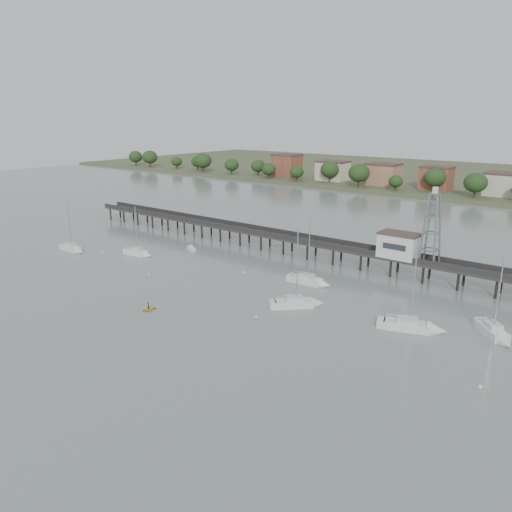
{
  "coord_description": "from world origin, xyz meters",
  "views": [
    {
      "loc": [
        64.53,
        -38.39,
        33.18
      ],
      "look_at": [
        0.76,
        42.0,
        4.0
      ],
      "focal_mm": 35.0,
      "sensor_mm": 36.0,
      "label": 1
    }
  ],
  "objects_px": {
    "yellow_dinghy": "(149,310)",
    "sailboat_a": "(74,249)",
    "sailboat_c": "(302,303)",
    "white_tender": "(191,248)",
    "sailboat_e": "(497,335)",
    "pier": "(300,240)",
    "sailboat_b": "(140,253)",
    "lattice_tower": "(432,229)",
    "sailboat_f": "(313,282)",
    "sailboat_d": "(418,327)"
  },
  "relations": [
    {
      "from": "sailboat_a",
      "to": "yellow_dinghy",
      "type": "relative_size",
      "value": 5.39
    },
    {
      "from": "yellow_dinghy",
      "to": "sailboat_a",
      "type": "bearing_deg",
      "value": 172.74
    },
    {
      "from": "sailboat_e",
      "to": "white_tender",
      "type": "distance_m",
      "value": 74.76
    },
    {
      "from": "sailboat_a",
      "to": "white_tender",
      "type": "xyz_separation_m",
      "value": [
        21.93,
        19.42,
        -0.27
      ]
    },
    {
      "from": "pier",
      "to": "sailboat_c",
      "type": "distance_m",
      "value": 33.89
    },
    {
      "from": "white_tender",
      "to": "lattice_tower",
      "type": "bearing_deg",
      "value": 36.0
    },
    {
      "from": "sailboat_f",
      "to": "white_tender",
      "type": "xyz_separation_m",
      "value": [
        -38.64,
        3.71,
        -0.26
      ]
    },
    {
      "from": "sailboat_b",
      "to": "white_tender",
      "type": "xyz_separation_m",
      "value": [
        5.71,
        11.59,
        -0.27
      ]
    },
    {
      "from": "yellow_dinghy",
      "to": "lattice_tower",
      "type": "bearing_deg",
      "value": 64.54
    },
    {
      "from": "sailboat_d",
      "to": "white_tender",
      "type": "bearing_deg",
      "value": 149.78
    },
    {
      "from": "sailboat_e",
      "to": "pier",
      "type": "bearing_deg",
      "value": -154.05
    },
    {
      "from": "sailboat_b",
      "to": "sailboat_e",
      "type": "distance_m",
      "value": 80.17
    },
    {
      "from": "sailboat_f",
      "to": "sailboat_e",
      "type": "bearing_deg",
      "value": -10.73
    },
    {
      "from": "pier",
      "to": "sailboat_b",
      "type": "bearing_deg",
      "value": -141.16
    },
    {
      "from": "pier",
      "to": "yellow_dinghy",
      "type": "height_order",
      "value": "pier"
    },
    {
      "from": "sailboat_d",
      "to": "sailboat_e",
      "type": "distance_m",
      "value": 11.52
    },
    {
      "from": "pier",
      "to": "sailboat_d",
      "type": "bearing_deg",
      "value": -32.58
    },
    {
      "from": "sailboat_a",
      "to": "sailboat_b",
      "type": "bearing_deg",
      "value": 25.78
    },
    {
      "from": "sailboat_a",
      "to": "yellow_dinghy",
      "type": "xyz_separation_m",
      "value": [
        45.32,
        -13.92,
        -0.64
      ]
    },
    {
      "from": "sailboat_b",
      "to": "sailboat_d",
      "type": "bearing_deg",
      "value": -8.88
    },
    {
      "from": "pier",
      "to": "lattice_tower",
      "type": "relative_size",
      "value": 9.68
    },
    {
      "from": "sailboat_f",
      "to": "yellow_dinghy",
      "type": "bearing_deg",
      "value": -121.57
    },
    {
      "from": "sailboat_b",
      "to": "sailboat_e",
      "type": "relative_size",
      "value": 0.91
    },
    {
      "from": "sailboat_a",
      "to": "sailboat_f",
      "type": "xyz_separation_m",
      "value": [
        60.57,
        15.71,
        -0.01
      ]
    },
    {
      "from": "sailboat_d",
      "to": "sailboat_c",
      "type": "distance_m",
      "value": 20.4
    },
    {
      "from": "sailboat_e",
      "to": "sailboat_f",
      "type": "bearing_deg",
      "value": -138.14
    },
    {
      "from": "sailboat_a",
      "to": "sailboat_b",
      "type": "xyz_separation_m",
      "value": [
        16.22,
        7.83,
        0.0
      ]
    },
    {
      "from": "sailboat_e",
      "to": "sailboat_f",
      "type": "distance_m",
      "value": 35.95
    },
    {
      "from": "sailboat_d",
      "to": "sailboat_b",
      "type": "distance_m",
      "value": 69.56
    },
    {
      "from": "sailboat_c",
      "to": "sailboat_a",
      "type": "bearing_deg",
      "value": 138.19
    },
    {
      "from": "sailboat_f",
      "to": "yellow_dinghy",
      "type": "height_order",
      "value": "sailboat_f"
    },
    {
      "from": "sailboat_d",
      "to": "sailboat_e",
      "type": "height_order",
      "value": "sailboat_d"
    },
    {
      "from": "sailboat_c",
      "to": "sailboat_f",
      "type": "height_order",
      "value": "sailboat_c"
    },
    {
      "from": "lattice_tower",
      "to": "sailboat_b",
      "type": "bearing_deg",
      "value": -158.49
    },
    {
      "from": "sailboat_a",
      "to": "sailboat_e",
      "type": "bearing_deg",
      "value": 6.94
    },
    {
      "from": "pier",
      "to": "sailboat_e",
      "type": "height_order",
      "value": "sailboat_e"
    },
    {
      "from": "sailboat_c",
      "to": "white_tender",
      "type": "distance_m",
      "value": 46.15
    },
    {
      "from": "sailboat_b",
      "to": "yellow_dinghy",
      "type": "bearing_deg",
      "value": -44.99
    },
    {
      "from": "pier",
      "to": "white_tender",
      "type": "relative_size",
      "value": 44.78
    },
    {
      "from": "sailboat_c",
      "to": "lattice_tower",
      "type": "bearing_deg",
      "value": 20.38
    },
    {
      "from": "lattice_tower",
      "to": "yellow_dinghy",
      "type": "distance_m",
      "value": 57.53
    },
    {
      "from": "sailboat_a",
      "to": "sailboat_e",
      "type": "xyz_separation_m",
      "value": [
        96.29,
        11.71,
        -0.0
      ]
    },
    {
      "from": "lattice_tower",
      "to": "sailboat_e",
      "type": "xyz_separation_m",
      "value": [
        18.36,
        -20.45,
        -10.46
      ]
    },
    {
      "from": "sailboat_a",
      "to": "sailboat_b",
      "type": "height_order",
      "value": "sailboat_a"
    },
    {
      "from": "sailboat_e",
      "to": "white_tender",
      "type": "xyz_separation_m",
      "value": [
        -74.36,
        7.71,
        -0.27
      ]
    },
    {
      "from": "sailboat_c",
      "to": "white_tender",
      "type": "height_order",
      "value": "sailboat_c"
    },
    {
      "from": "lattice_tower",
      "to": "sailboat_a",
      "type": "relative_size",
      "value": 1.16
    },
    {
      "from": "sailboat_b",
      "to": "sailboat_a",
      "type": "bearing_deg",
      "value": -162.43
    },
    {
      "from": "pier",
      "to": "sailboat_f",
      "type": "distance_m",
      "value": 21.92
    },
    {
      "from": "yellow_dinghy",
      "to": "sailboat_b",
      "type": "bearing_deg",
      "value": 153.04
    }
  ]
}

